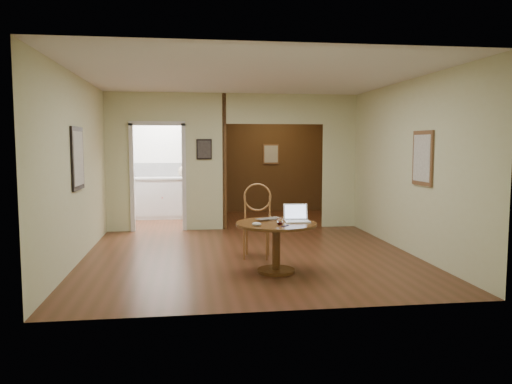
{
  "coord_description": "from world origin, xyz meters",
  "views": [
    {
      "loc": [
        -0.92,
        -7.39,
        1.71
      ],
      "look_at": [
        0.06,
        -0.2,
        1.01
      ],
      "focal_mm": 35.0,
      "sensor_mm": 36.0,
      "label": 1
    }
  ],
  "objects": [
    {
      "name": "floor",
      "position": [
        0.0,
        0.0,
        0.0
      ],
      "size": [
        5.0,
        5.0,
        0.0
      ],
      "primitive_type": "plane",
      "color": "#4A2815",
      "rests_on": "ground"
    },
    {
      "name": "chair",
      "position": [
        0.1,
        0.01,
        0.62
      ],
      "size": [
        0.56,
        0.56,
        1.11
      ],
      "rotation": [
        0.0,
        0.0,
        -0.23
      ],
      "color": "#9E6638",
      "rests_on": "ground"
    },
    {
      "name": "wine_glass",
      "position": [
        0.24,
        -1.15,
        0.72
      ],
      "size": [
        0.08,
        0.08,
        0.09
      ],
      "primitive_type": null,
      "color": "white",
      "rests_on": "dining_table"
    },
    {
      "name": "mouse",
      "position": [
        -0.07,
        -1.21,
        0.69
      ],
      "size": [
        0.13,
        0.1,
        0.05
      ],
      "primitive_type": "ellipsoid",
      "rotation": [
        0.0,
        0.0,
        -0.28
      ],
      "color": "white",
      "rests_on": "dining_table"
    },
    {
      "name": "dining_table",
      "position": [
        0.23,
        -0.97,
        0.5
      ],
      "size": [
        1.07,
        1.07,
        0.67
      ],
      "rotation": [
        0.0,
        0.0,
        -0.13
      ],
      "color": "#5A3816",
      "rests_on": "ground"
    },
    {
      "name": "closed_laptop",
      "position": [
        0.19,
        -0.78,
        0.68
      ],
      "size": [
        0.43,
        0.38,
        0.03
      ],
      "primitive_type": "imported",
      "rotation": [
        0.0,
        0.0,
        0.5
      ],
      "color": "#B6B6BB",
      "rests_on": "dining_table"
    },
    {
      "name": "room_shell",
      "position": [
        -0.47,
        3.1,
        1.29
      ],
      "size": [
        5.2,
        7.5,
        5.0
      ],
      "color": "silver",
      "rests_on": "ground"
    },
    {
      "name": "pen",
      "position": [
        0.29,
        -1.26,
        0.67
      ],
      "size": [
        0.12,
        0.11,
        0.01
      ],
      "primitive_type": "cylinder",
      "rotation": [
        0.0,
        1.57,
        0.73
      ],
      "color": "#0D1060",
      "rests_on": "dining_table"
    },
    {
      "name": "kitchen_cabinet",
      "position": [
        -1.35,
        4.2,
        0.47
      ],
      "size": [
        2.06,
        0.6,
        0.94
      ],
      "color": "white",
      "rests_on": "ground"
    },
    {
      "name": "open_laptop",
      "position": [
        0.52,
        -0.9,
        0.73
      ],
      "size": [
        0.34,
        0.3,
        0.23
      ],
      "rotation": [
        0.0,
        0.0,
        -0.05
      ],
      "color": "white",
      "rests_on": "dining_table"
    },
    {
      "name": "grocery_bag",
      "position": [
        -1.02,
        4.2,
        1.07
      ],
      "size": [
        0.3,
        0.27,
        0.26
      ],
      "primitive_type": "ellipsoid",
      "rotation": [
        0.0,
        0.0,
        0.21
      ],
      "color": "tan",
      "rests_on": "kitchen_cabinet"
    }
  ]
}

